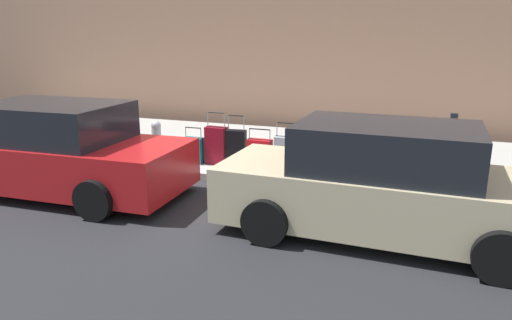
# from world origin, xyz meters

# --- Properties ---
(ground_plane) EXTENTS (40.00, 40.00, 0.00)m
(ground_plane) POSITION_xyz_m (0.00, 0.00, 0.00)
(ground_plane) COLOR black
(sidewalk_curb) EXTENTS (18.00, 5.00, 0.14)m
(sidewalk_curb) POSITION_xyz_m (0.00, -2.50, 0.07)
(sidewalk_curb) COLOR #9E9B93
(sidewalk_curb) RESTS_ON ground_plane
(suitcase_maroon_0) EXTENTS (0.42, 0.26, 1.02)m
(suitcase_maroon_0) POSITION_xyz_m (-3.60, -0.71, 0.51)
(suitcase_maroon_0) COLOR maroon
(suitcase_maroon_0) RESTS_ON sidewalk_curb
(suitcase_teal_1) EXTENTS (0.47, 0.26, 0.77)m
(suitcase_teal_1) POSITION_xyz_m (-3.12, -0.69, 0.50)
(suitcase_teal_1) COLOR #0F606B
(suitcase_teal_1) RESTS_ON sidewalk_curb
(suitcase_olive_2) EXTENTS (0.45, 0.25, 0.76)m
(suitcase_olive_2) POSITION_xyz_m (-2.62, -0.65, 0.49)
(suitcase_olive_2) COLOR #59601E
(suitcase_olive_2) RESTS_ON sidewalk_curb
(suitcase_navy_3) EXTENTS (0.50, 0.27, 0.82)m
(suitcase_navy_3) POSITION_xyz_m (-2.10, -0.72, 0.44)
(suitcase_navy_3) COLOR navy
(suitcase_navy_3) RESTS_ON sidewalk_curb
(suitcase_silver_4) EXTENTS (0.43, 0.27, 0.96)m
(suitcase_silver_4) POSITION_xyz_m (-1.59, -0.78, 0.48)
(suitcase_silver_4) COLOR #9EA0A8
(suitcase_silver_4) RESTS_ON sidewalk_curb
(suitcase_red_5) EXTENTS (0.49, 0.23, 0.82)m
(suitcase_red_5) POSITION_xyz_m (-1.08, -0.68, 0.44)
(suitcase_red_5) COLOR red
(suitcase_red_5) RESTS_ON sidewalk_curb
(suitcase_black_6) EXTENTS (0.39, 0.23, 1.07)m
(suitcase_black_6) POSITION_xyz_m (-0.59, -0.67, 0.52)
(suitcase_black_6) COLOR black
(suitcase_black_6) RESTS_ON sidewalk_curb
(suitcase_maroon_7) EXTENTS (0.45, 0.25, 1.09)m
(suitcase_maroon_7) POSITION_xyz_m (-0.13, -0.73, 0.53)
(suitcase_maroon_7) COLOR maroon
(suitcase_maroon_7) RESTS_ON sidewalk_curb
(suitcase_teal_8) EXTENTS (0.41, 0.23, 0.77)m
(suitcase_teal_8) POSITION_xyz_m (0.35, -0.64, 0.41)
(suitcase_teal_8) COLOR #0F606B
(suitcase_teal_8) RESTS_ON sidewalk_curb
(fire_hydrant) EXTENTS (0.39, 0.21, 0.83)m
(fire_hydrant) POSITION_xyz_m (1.27, -0.71, 0.57)
(fire_hydrant) COLOR #99999E
(fire_hydrant) RESTS_ON sidewalk_curb
(bollard_post) EXTENTS (0.14, 0.14, 0.79)m
(bollard_post) POSITION_xyz_m (1.97, -0.56, 0.54)
(bollard_post) COLOR #333338
(bollard_post) RESTS_ON sidewalk_curb
(parking_meter) EXTENTS (0.12, 0.09, 1.27)m
(parking_meter) POSITION_xyz_m (-4.58, -0.96, 0.97)
(parking_meter) COLOR slate
(parking_meter) RESTS_ON sidewalk_curb
(parked_car_beige_0) EXTENTS (4.58, 2.04, 1.59)m
(parked_car_beige_0) POSITION_xyz_m (-3.63, 1.47, 0.74)
(parked_car_beige_0) COLOR tan
(parked_car_beige_0) RESTS_ON ground_plane
(parked_car_red_1) EXTENTS (4.82, 2.18, 1.60)m
(parked_car_red_1) POSITION_xyz_m (2.00, 1.47, 0.75)
(parked_car_red_1) COLOR #AD1619
(parked_car_red_1) RESTS_ON ground_plane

